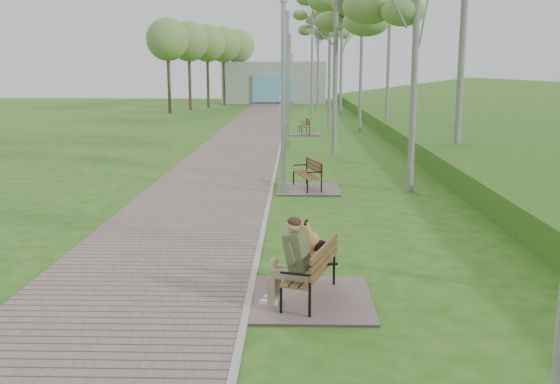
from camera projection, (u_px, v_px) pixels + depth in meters
The scene contains 18 objects.
ground at pixel (261, 242), 12.23m from camera, with size 120.00×120.00×0.00m, color #245711.
walkway at pixel (251, 132), 33.35m from camera, with size 3.50×67.00×0.04m, color #6D5C58.
kerb at pixel (283, 132), 33.30m from camera, with size 0.10×67.00×0.05m, color #999993.
embankment at pixel (520, 136), 31.53m from camera, with size 14.00×70.00×1.60m, color #51812C.
building_north at pixel (274, 82), 61.86m from camera, with size 10.00×5.20×4.00m.
bench_main at pixel (306, 273), 9.01m from camera, with size 1.75×1.94×1.53m.
bench_second at pixel (307, 183), 17.44m from camera, with size 1.70×1.89×1.05m.
bench_third at pixel (304, 131), 32.19m from camera, with size 1.66×1.84×1.02m.
lamp_post_near at pixel (283, 103), 16.46m from camera, with size 0.20×0.20×5.25m.
lamp_post_second at pixel (287, 85), 26.74m from camera, with size 0.22×0.22×5.71m.
lamp_post_third at pixel (290, 77), 45.29m from camera, with size 0.23×0.23×5.84m.
lamp_post_far at pixel (292, 80), 60.44m from camera, with size 0.18×0.18×4.76m.
pedestrian_near at pixel (283, 102), 45.86m from camera, with size 0.66×0.43×1.81m, color white.
birch_mid_a at pixel (336, 2), 23.30m from camera, with size 2.44×2.44×7.38m.
birch_far_b at pixel (312, 20), 40.28m from camera, with size 2.30×2.30×8.17m.
birch_far_c at pixel (342, 6), 44.96m from camera, with size 2.84×2.84×9.87m.
birch_distant_a at pixel (319, 27), 51.43m from camera, with size 2.24×2.24×8.55m.
birch_distant_b at pixel (342, 15), 58.76m from camera, with size 2.55×2.55×10.63m.
Camera 1 is at (0.68, -11.79, 3.34)m, focal length 40.00 mm.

